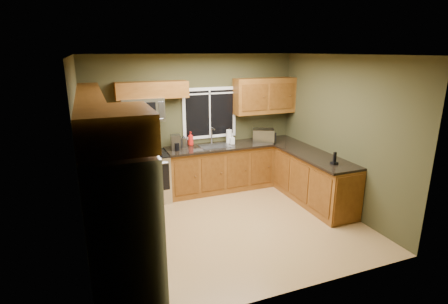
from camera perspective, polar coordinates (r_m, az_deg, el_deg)
floor at (r=5.87m, az=0.81°, el=-11.81°), size 4.20×4.20×0.00m
ceiling at (r=5.18m, az=0.93°, el=15.60°), size 4.20×4.20×0.00m
back_wall at (r=7.02m, az=-4.71°, el=4.62°), size 4.20×0.00×4.20m
front_wall at (r=3.84m, az=11.09°, el=-5.59°), size 4.20×0.00×4.20m
left_wall at (r=5.00m, az=-22.05°, el=-1.36°), size 0.00×3.60×3.60m
right_wall at (r=6.43m, az=18.48°, el=2.76°), size 0.00×3.60×3.60m
window at (r=7.05m, az=-2.36°, el=6.40°), size 1.12×0.03×1.02m
base_cabinets_left at (r=5.75m, az=-18.10°, el=-8.28°), size 0.60×2.65×0.90m
countertop_left at (r=5.58m, az=-18.27°, el=-3.85°), size 0.65×2.65×0.04m
base_cabinets_back at (r=7.11m, az=-0.63°, el=-2.70°), size 2.17×0.60×0.90m
countertop_back at (r=6.95m, az=-0.57°, el=0.91°), size 2.17×0.65×0.04m
base_cabinets_peninsula at (r=6.92m, az=13.05°, el=-3.67°), size 0.60×2.52×0.90m
countertop_peninsula at (r=6.77m, az=13.09°, el=0.06°), size 0.65×2.50×0.04m
upper_cabinets_left at (r=5.34m, az=-20.87°, el=5.50°), size 0.33×2.65×0.72m
upper_cabinets_back_left at (r=6.56m, az=-11.66°, el=9.90°), size 1.30×0.33×0.30m
upper_cabinets_back_right at (r=7.33m, az=6.64°, el=9.11°), size 1.30×0.33×0.72m
upper_cabinet_over_fridge at (r=3.57m, az=-17.41°, el=3.71°), size 0.72×0.90×0.38m
refrigerator at (r=3.96m, az=-15.99°, el=-12.43°), size 0.74×0.90×1.80m
range at (r=6.73m, az=-12.32°, el=-4.04°), size 0.76×0.69×0.94m
microwave at (r=6.54m, az=-13.18°, el=6.78°), size 0.76×0.41×0.42m
sink at (r=6.92m, az=-1.52°, el=1.11°), size 0.60×0.42×0.36m
toaster_oven at (r=7.25m, az=6.45°, el=2.71°), size 0.52×0.48×0.27m
coffee_maker at (r=6.68m, az=-7.87°, el=1.49°), size 0.20×0.25×0.29m
kettle at (r=6.80m, az=-6.59°, el=1.62°), size 0.16×0.16×0.25m
paper_towel_roll at (r=7.11m, az=0.84°, el=2.56°), size 0.12×0.12×0.30m
soap_bottle_a at (r=6.95m, az=-5.47°, el=2.19°), size 0.12×0.12×0.28m
soap_bottle_b at (r=7.04m, az=1.37°, el=2.09°), size 0.11×0.11×0.20m
cordless_phone at (r=6.07m, az=17.58°, el=-1.34°), size 0.09×0.09×0.21m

